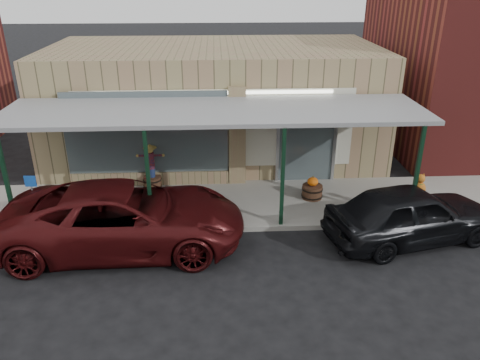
{
  "coord_description": "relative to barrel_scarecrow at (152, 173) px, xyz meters",
  "views": [
    {
      "loc": [
        0.06,
        -9.33,
        6.69
      ],
      "look_at": [
        0.67,
        2.6,
        1.33
      ],
      "focal_mm": 35.0,
      "sensor_mm": 36.0,
      "label": 1
    }
  ],
  "objects": [
    {
      "name": "barrel_scarecrow",
      "position": [
        0.0,
        0.0,
        0.0
      ],
      "size": [
        0.91,
        0.73,
        1.52
      ],
      "rotation": [
        0.0,
        0.0,
        -0.28
      ],
      "color": "#482F1D",
      "rests_on": "sidewalk"
    },
    {
      "name": "parked_sedan",
      "position": [
        7.27,
        -3.4,
        0.12
      ],
      "size": [
        4.91,
        2.86,
        1.57
      ],
      "rotation": [
        0.0,
        0.0,
        1.8
      ],
      "color": "black",
      "rests_on": "ground"
    },
    {
      "name": "awning",
      "position": [
        2.1,
        -1.22,
        2.35
      ],
      "size": [
        12.0,
        3.0,
        3.04
      ],
      "color": "slate",
      "rests_on": "ground"
    },
    {
      "name": "barrel_pumpkin",
      "position": [
        5.1,
        -1.03,
        -0.25
      ],
      "size": [
        0.64,
        0.64,
        0.75
      ],
      "rotation": [
        0.0,
        0.0,
        0.01
      ],
      "color": "#482F1D",
      "rests_on": "sidewalk"
    },
    {
      "name": "car_maroon",
      "position": [
        -0.28,
        -3.34,
        0.2
      ],
      "size": [
        6.25,
        3.0,
        1.72
      ],
      "primitive_type": "imported",
      "rotation": [
        0.0,
        0.0,
        1.59
      ],
      "color": "#410D0E",
      "rests_on": "ground"
    },
    {
      "name": "ground",
      "position": [
        2.1,
        -4.79,
        -0.66
      ],
      "size": [
        120.0,
        120.0,
        0.0
      ],
      "primitive_type": "plane",
      "color": "black",
      "rests_on": "ground"
    },
    {
      "name": "handicap_sign",
      "position": [
        -2.9,
        -2.39,
        0.47
      ],
      "size": [
        0.32,
        0.04,
        1.52
      ],
      "rotation": [
        0.0,
        0.0,
        -0.06
      ],
      "color": "gray",
      "rests_on": "sidewalk"
    },
    {
      "name": "block_buildings_near",
      "position": [
        4.11,
        4.41,
        3.1
      ],
      "size": [
        61.0,
        8.0,
        8.0
      ],
      "color": "maroon",
      "rests_on": "ground"
    },
    {
      "name": "sidewalk",
      "position": [
        2.1,
        -1.19,
        -0.59
      ],
      "size": [
        40.0,
        3.2,
        0.15
      ],
      "primitive_type": "cube",
      "color": "gray",
      "rests_on": "ground"
    },
    {
      "name": "storefront",
      "position": [
        2.1,
        3.38,
        1.43
      ],
      "size": [
        12.0,
        6.25,
        4.2
      ],
      "color": "#8B7E55",
      "rests_on": "ground"
    }
  ]
}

